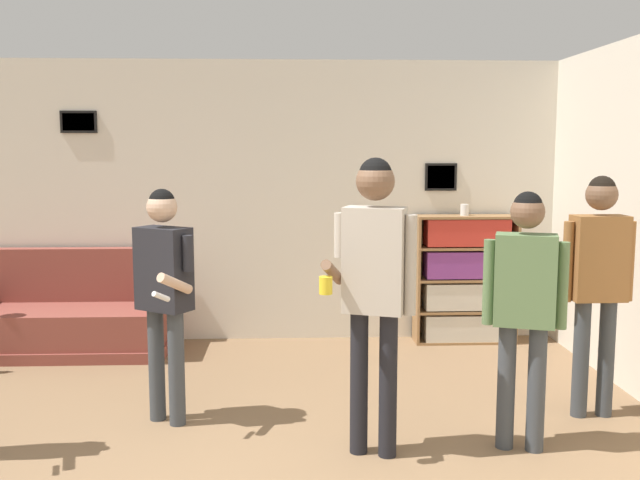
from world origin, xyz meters
TOP-DOWN VIEW (x-y plane):
  - wall_back at (0.00, 3.91)m, footprint 8.60×0.08m
  - couch at (-1.51, 3.50)m, footprint 1.82×0.80m
  - bookshelf at (2.20, 3.69)m, footprint 0.97×0.30m
  - person_player_foreground_center at (-0.33, 1.73)m, footprint 0.43×0.59m
  - person_watcher_holding_cup at (1.02, 1.15)m, footprint 0.58×0.40m
  - person_spectator_near_bookshelf at (1.94, 1.19)m, footprint 0.48×0.30m
  - person_spectator_far_right at (2.63, 1.72)m, footprint 0.50×0.21m
  - drinking_cup at (2.18, 3.69)m, footprint 0.08×0.08m

SIDE VIEW (x-z plane):
  - couch at x=-1.51m, z-range -0.16..0.76m
  - bookshelf at x=2.20m, z-range 0.00..1.23m
  - person_player_foreground_center at x=-0.33m, z-range 0.17..1.77m
  - person_spectator_near_bookshelf at x=1.94m, z-range 0.18..1.78m
  - person_spectator_far_right at x=2.63m, z-range 0.19..1.87m
  - person_watcher_holding_cup at x=1.02m, z-range 0.23..2.04m
  - drinking_cup at x=2.18m, z-range 1.23..1.34m
  - wall_back at x=0.00m, z-range 0.00..2.70m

